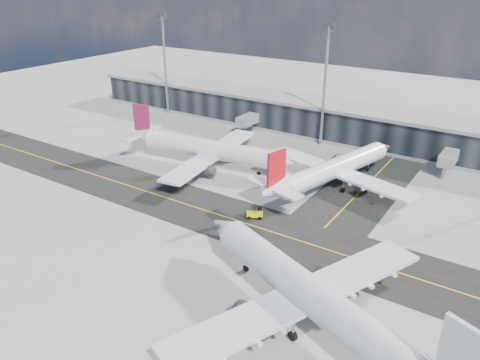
{
  "coord_description": "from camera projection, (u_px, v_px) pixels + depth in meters",
  "views": [
    {
      "loc": [
        43.62,
        -54.77,
        39.33
      ],
      "look_at": [
        1.49,
        9.29,
        5.0
      ],
      "focal_mm": 35.0,
      "sensor_mm": 36.0,
      "label": 1
    }
  ],
  "objects": [
    {
      "name": "ground",
      "position": [
        203.0,
        223.0,
        79.71
      ],
      "size": [
        300.0,
        300.0,
        0.0
      ],
      "primitive_type": "plane",
      "color": "gray",
      "rests_on": "ground"
    },
    {
      "name": "taxiway_lanes",
      "position": [
        255.0,
        205.0,
        85.94
      ],
      "size": [
        180.0,
        63.0,
        0.03
      ],
      "color": "black",
      "rests_on": "ground"
    },
    {
      "name": "terminal_concourse",
      "position": [
        333.0,
        121.0,
        119.91
      ],
      "size": [
        152.0,
        19.8,
        8.8
      ],
      "color": "black",
      "rests_on": "ground"
    },
    {
      "name": "floodlight_masts",
      "position": [
        325.0,
        81.0,
        109.94
      ],
      "size": [
        102.5,
        0.7,
        28.9
      ],
      "color": "gray",
      "rests_on": "ground"
    },
    {
      "name": "airliner_af",
      "position": [
        206.0,
        149.0,
        101.75
      ],
      "size": [
        40.43,
        34.58,
        11.98
      ],
      "rotation": [
        0.0,
        0.0,
        -1.44
      ],
      "color": "white",
      "rests_on": "ground"
    },
    {
      "name": "airliner_redtail",
      "position": [
        333.0,
        169.0,
        91.51
      ],
      "size": [
        33.42,
        38.84,
        11.66
      ],
      "rotation": [
        0.0,
        0.0,
        -0.26
      ],
      "color": "white",
      "rests_on": "ground"
    },
    {
      "name": "airliner_near",
      "position": [
        313.0,
        298.0,
        54.78
      ],
      "size": [
        42.39,
        36.66,
        13.09
      ],
      "rotation": [
        0.0,
        0.0,
        1.18
      ],
      "color": "silver",
      "rests_on": "ground"
    },
    {
      "name": "baggage_tug",
      "position": [
        256.0,
        214.0,
        81.07
      ],
      "size": [
        3.08,
        2.48,
        1.75
      ],
      "rotation": [
        0.0,
        0.0,
        -1.07
      ],
      "color": "#F6FF0D",
      "rests_on": "ground"
    },
    {
      "name": "service_van",
      "position": [
        339.0,
        160.0,
        104.55
      ],
      "size": [
        4.37,
        6.27,
        1.59
      ],
      "primitive_type": "imported",
      "rotation": [
        0.0,
        0.0,
        0.33
      ],
      "color": "white",
      "rests_on": "ground"
    }
  ]
}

